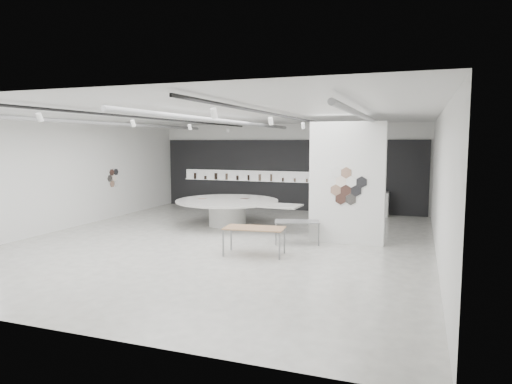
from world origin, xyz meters
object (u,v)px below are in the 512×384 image
(display_island, at_px, (229,209))
(kitchen_counter, at_px, (367,203))
(sample_table_stone, at_px, (297,223))
(partition_column, at_px, (347,183))
(sample_table_wood, at_px, (254,230))

(display_island, xyz_separation_m, kitchen_counter, (4.40, 4.14, -0.11))
(sample_table_stone, bearing_deg, partition_column, 22.63)
(partition_column, relative_size, kitchen_counter, 2.03)
(partition_column, xyz_separation_m, display_island, (-4.40, 1.41, -1.19))
(display_island, distance_m, kitchen_counter, 6.05)
(sample_table_wood, bearing_deg, partition_column, 47.87)
(sample_table_stone, distance_m, kitchen_counter, 6.27)
(kitchen_counter, bearing_deg, sample_table_wood, -104.36)
(sample_table_wood, height_order, sample_table_stone, sample_table_wood)
(sample_table_stone, height_order, kitchen_counter, kitchen_counter)
(kitchen_counter, bearing_deg, partition_column, -89.54)
(partition_column, relative_size, sample_table_wood, 2.17)
(sample_table_wood, bearing_deg, sample_table_stone, 67.42)
(kitchen_counter, bearing_deg, sample_table_stone, -102.05)
(display_island, xyz_separation_m, sample_table_stone, (3.04, -1.98, 0.01))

